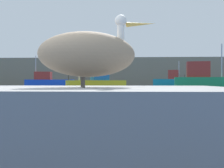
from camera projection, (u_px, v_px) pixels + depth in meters
hillside_backdrop at (121, 72)px, 69.14m from camera, size 140.00×16.25×6.38m
pier_dock at (88, 121)px, 3.30m from camera, size 3.55×2.75×0.82m
pelican at (88, 54)px, 3.29m from camera, size 1.52×0.91×0.91m
fishing_boat_teal at (170, 81)px, 43.99m from camera, size 5.34×3.74×4.17m
fishing_boat_yellow at (97, 82)px, 33.20m from camera, size 7.45×4.99×4.02m
fishing_boat_green at (202, 80)px, 27.43m from camera, size 5.96×2.48×4.68m
fishing_boat_blue at (48, 81)px, 43.72m from camera, size 7.84×2.91×5.05m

